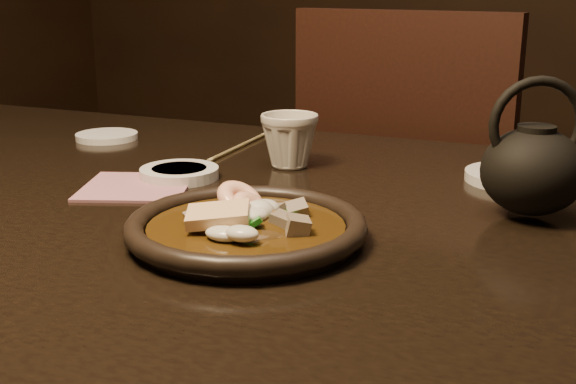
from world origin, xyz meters
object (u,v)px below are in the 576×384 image
at_px(chair, 420,224).
at_px(teapot, 534,166).
at_px(plate, 246,228).
at_px(tea_cup, 290,139).
at_px(table, 194,251).

bearing_deg(chair, teapot, 123.01).
height_order(plate, tea_cup, tea_cup).
bearing_deg(chair, tea_cup, 88.53).
distance_m(plate, tea_cup, 0.32).
height_order(tea_cup, teapot, teapot).
bearing_deg(teapot, table, 166.13).
distance_m(table, chair, 0.69).
height_order(chair, tea_cup, chair).
bearing_deg(plate, table, 138.49).
bearing_deg(tea_cup, table, -107.33).
bearing_deg(chair, table, 86.71).
bearing_deg(teapot, chair, 88.79).
bearing_deg(tea_cup, plate, -74.96).
distance_m(chair, teapot, 0.70).
relative_size(chair, teapot, 6.07).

